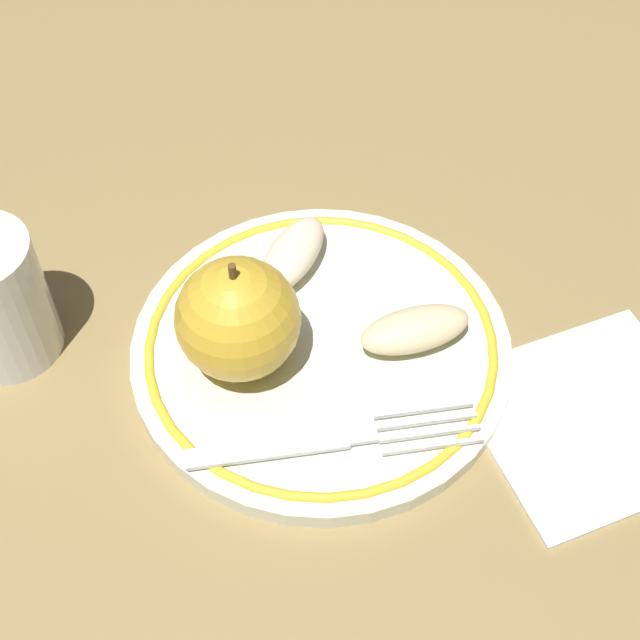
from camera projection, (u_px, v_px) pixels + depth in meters
name	position (u px, v px, depth m)	size (l,w,h in m)	color
ground_plane	(331.00, 372.00, 0.55)	(2.00, 2.00, 0.00)	olive
plate	(320.00, 348.00, 0.55)	(0.23, 0.23, 0.02)	silver
apple_red_whole	(238.00, 319.00, 0.51)	(0.07, 0.07, 0.08)	gold
apple_slice_front	(415.00, 329.00, 0.53)	(0.07, 0.03, 0.02)	beige
apple_slice_back	(293.00, 254.00, 0.57)	(0.07, 0.03, 0.02)	#F6E3BE
fork	(326.00, 441.00, 0.50)	(0.16, 0.06, 0.00)	silver
napkin_folded	(593.00, 417.00, 0.52)	(0.13, 0.12, 0.01)	white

